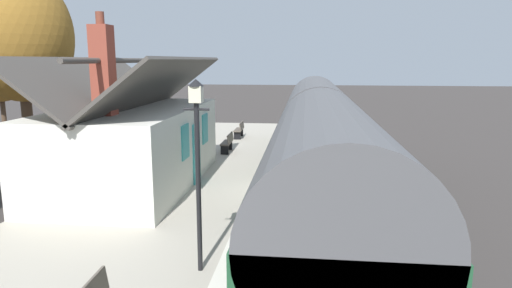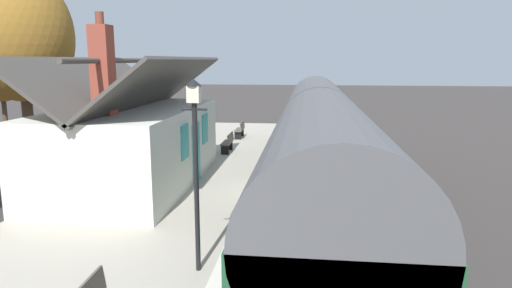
{
  "view_description": "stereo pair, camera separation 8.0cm",
  "coord_description": "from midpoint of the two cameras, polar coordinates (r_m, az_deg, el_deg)",
  "views": [
    {
      "loc": [
        -13.98,
        -0.42,
        5.18
      ],
      "look_at": [
        3.16,
        1.5,
        1.93
      ],
      "focal_mm": 31.38,
      "sensor_mm": 36.0,
      "label": 1
    },
    {
      "loc": [
        -13.97,
        -0.5,
        5.18
      ],
      "look_at": [
        3.16,
        1.5,
        1.93
      ],
      "focal_mm": 31.38,
      "sensor_mm": 36.0,
      "label": 2
    }
  ],
  "objects": [
    {
      "name": "lamp_post_platform",
      "position": [
        8.78,
        -7.5,
        0.41
      ],
      "size": [
        0.32,
        0.5,
        3.9
      ],
      "color": "black",
      "rests_on": "platform"
    },
    {
      "name": "bench_near_building",
      "position": [
        20.89,
        -3.46,
        0.25
      ],
      "size": [
        1.4,
        0.45,
        0.88
      ],
      "color": "brown",
      "rests_on": "platform"
    },
    {
      "name": "platform_edge_coping",
      "position": [
        14.7,
        -0.03,
        -6.11
      ],
      "size": [
        32.0,
        0.36,
        0.02
      ],
      "primitive_type": "cube",
      "color": "beige",
      "rests_on": "platform"
    },
    {
      "name": "planter_bench_left",
      "position": [
        20.06,
        -6.43,
        -0.29
      ],
      "size": [
        0.65,
        0.65,
        0.88
      ],
      "color": "gray",
      "rests_on": "platform"
    },
    {
      "name": "ground_plane",
      "position": [
        14.91,
        4.54,
        -9.67
      ],
      "size": [
        160.0,
        160.0,
        0.0
      ],
      "primitive_type": "plane",
      "color": "#383330"
    },
    {
      "name": "rail_far",
      "position": [
        14.89,
        5.25,
        -9.44
      ],
      "size": [
        52.0,
        0.08,
        0.14
      ],
      "primitive_type": "cube",
      "color": "gray",
      "rests_on": "ground"
    },
    {
      "name": "station_building",
      "position": [
        15.85,
        -15.33,
        0.16
      ],
      "size": [
        8.39,
        4.41,
        5.6
      ],
      "color": "silver",
      "rests_on": "platform"
    },
    {
      "name": "planter_edge_far",
      "position": [
        26.14,
        -9.64,
        2.22
      ],
      "size": [
        0.57,
        0.57,
        0.87
      ],
      "color": "black",
      "rests_on": "platform"
    },
    {
      "name": "bench_mid_platform",
      "position": [
        24.71,
        -1.92,
        1.89
      ],
      "size": [
        1.4,
        0.45,
        0.88
      ],
      "color": "brown",
      "rests_on": "platform"
    },
    {
      "name": "rail_near",
      "position": [
        14.93,
        10.86,
        -9.53
      ],
      "size": [
        52.0,
        0.08,
        0.14
      ],
      "primitive_type": "cube",
      "color": "gray",
      "rests_on": "ground"
    },
    {
      "name": "tree_mid_background",
      "position": [
        28.05,
        -29.77,
        8.49
      ],
      "size": [
        3.6,
        3.25,
        6.66
      ],
      "color": "#4C3828",
      "rests_on": "ground"
    },
    {
      "name": "train",
      "position": [
        15.08,
        8.2,
        -0.75
      ],
      "size": [
        20.29,
        2.73,
        4.32
      ],
      "color": "black",
      "rests_on": "ground"
    },
    {
      "name": "platform",
      "position": [
        15.49,
        -11.58,
        -7.27
      ],
      "size": [
        32.0,
        6.56,
        0.93
      ],
      "primitive_type": "cube",
      "color": "#A39B8C",
      "rests_on": "ground"
    },
    {
      "name": "tree_far_right",
      "position": [
        20.06,
        -27.72,
        11.97
      ],
      "size": [
        4.05,
        3.97,
        8.63
      ],
      "color": "#4C3828",
      "rests_on": "ground"
    }
  ]
}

